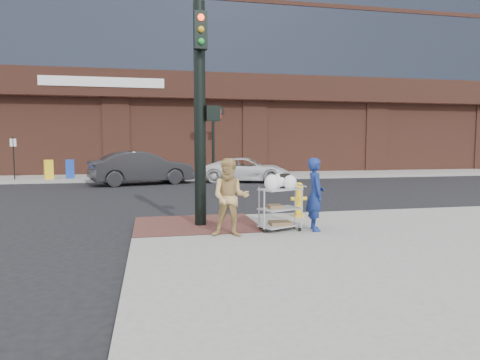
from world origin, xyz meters
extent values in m
plane|color=black|center=(0.00, 0.00, 0.00)|extent=(220.00, 220.00, 0.00)
cube|color=gray|center=(12.50, 32.00, 0.07)|extent=(65.00, 36.00, 0.15)
cube|color=#512926|center=(-0.60, 0.90, 0.16)|extent=(2.80, 2.40, 0.01)
cube|color=brown|center=(5.00, 31.00, 14.15)|extent=(42.00, 26.00, 28.00)
cylinder|color=black|center=(2.00, 16.00, 2.15)|extent=(0.16, 0.16, 4.00)
cube|color=black|center=(2.00, 16.00, 4.05)|extent=(1.20, 0.06, 0.06)
cube|color=black|center=(1.45, 16.00, 3.85)|extent=(0.22, 0.22, 0.35)
cube|color=black|center=(2.55, 16.00, 3.85)|extent=(0.22, 0.22, 0.35)
cylinder|color=black|center=(-8.50, 15.00, 1.25)|extent=(0.05, 0.05, 2.20)
cylinder|color=black|center=(-0.50, 0.80, 2.65)|extent=(0.26, 0.26, 5.00)
cube|color=black|center=(-0.20, 0.80, 2.70)|extent=(0.32, 0.28, 0.34)
cube|color=#FF260C|center=(-0.04, 0.80, 2.70)|extent=(0.02, 0.18, 0.22)
cube|color=black|center=(-0.50, 0.52, 4.45)|extent=(0.28, 0.18, 0.80)
imported|color=navy|center=(1.85, -0.30, 0.94)|extent=(0.46, 0.63, 1.57)
imported|color=tan|center=(-0.05, -0.51, 0.94)|extent=(0.89, 0.77, 1.58)
imported|color=black|center=(-2.03, 12.56, 0.81)|extent=(5.23, 3.04, 1.63)
imported|color=silver|center=(3.29, 12.80, 0.63)|extent=(4.93, 3.31, 1.26)
cube|color=#99999E|center=(1.11, -0.15, 1.05)|extent=(1.01, 0.81, 0.03)
cube|color=#99999E|center=(1.11, -0.15, 0.62)|extent=(1.01, 0.81, 0.03)
cube|color=#99999E|center=(1.11, -0.15, 0.26)|extent=(1.01, 0.81, 0.03)
cube|color=black|center=(1.21, -0.10, 1.20)|extent=(0.22, 0.14, 0.32)
cube|color=brown|center=(1.00, -0.15, 0.67)|extent=(0.30, 0.33, 0.08)
cube|color=brown|center=(1.11, -0.15, 0.31)|extent=(0.45, 0.35, 0.07)
cylinder|color=yellow|center=(2.08, 1.37, 0.19)|extent=(0.29, 0.29, 0.08)
cylinder|color=yellow|center=(2.08, 1.37, 0.57)|extent=(0.21, 0.21, 0.65)
sphere|color=yellow|center=(2.08, 1.37, 0.92)|extent=(0.23, 0.23, 0.23)
cylinder|color=yellow|center=(2.08, 1.37, 0.62)|extent=(0.42, 0.09, 0.09)
cube|color=yellow|center=(-6.82, 14.90, 0.65)|extent=(0.53, 0.50, 1.01)
cube|color=#183BA1|center=(-5.81, 15.15, 0.65)|extent=(0.47, 0.44, 1.00)
camera|label=1|loc=(-1.60, -8.90, 2.04)|focal=32.00mm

